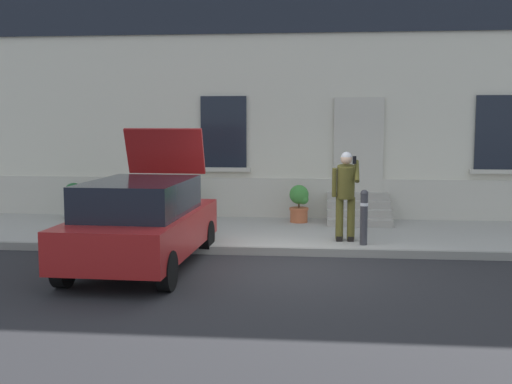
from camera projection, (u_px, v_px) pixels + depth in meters
The scene contains 11 objects.
ground_plane at pixel (274, 267), 10.94m from camera, with size 80.00×80.00×0.00m, color #232326.
sidewalk at pixel (283, 234), 13.70m from camera, with size 24.00×3.60×0.15m, color #99968E.
curb_edge at pixel (277, 251), 11.86m from camera, with size 24.00×0.12×0.15m, color gray.
building_facade at pixel (290, 69), 15.74m from camera, with size 24.00×1.52×7.50m.
entrance_stoop at pixel (358, 211), 14.80m from camera, with size 1.44×1.28×0.64m.
hatchback_car_red at pixel (142, 221), 10.78m from camera, with size 1.89×4.12×2.34m.
bollard_near_person at pixel (364, 215), 12.03m from camera, with size 0.15×0.15×1.04m.
person_on_phone at pixel (346, 190), 12.31m from camera, with size 0.51×0.51×1.74m.
planter_olive at pixel (74, 200), 15.17m from camera, with size 0.44×0.44×0.86m.
planter_charcoal at pixel (186, 200), 15.10m from camera, with size 0.44×0.44×0.86m.
planter_terracotta at pixel (299, 203), 14.70m from camera, with size 0.44×0.44×0.86m.
Camera 1 is at (0.79, -10.70, 2.51)m, focal length 45.10 mm.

